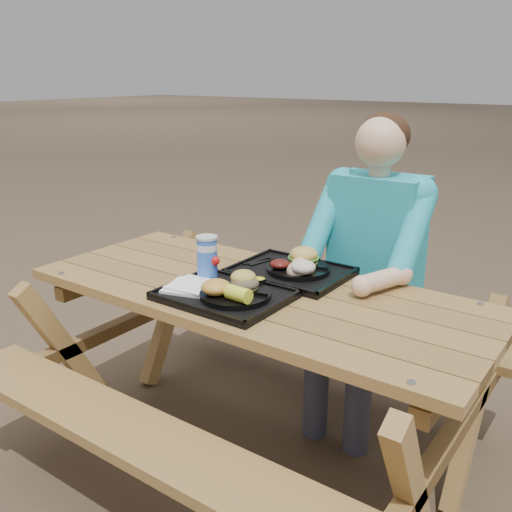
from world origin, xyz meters
The scene contains 18 objects.
ground centered at (0.00, 0.00, 0.00)m, with size 60.00×60.00×0.00m, color #999999.
picnic_table centered at (0.00, 0.00, 0.38)m, with size 1.80×1.49×0.75m, color #999999, non-canonical shape.
tray_near centered at (-0.03, -0.16, 0.76)m, with size 0.45×0.35×0.02m, color black.
tray_far centered at (0.03, 0.20, 0.76)m, with size 0.45×0.35×0.02m, color black.
plate_near centered at (0.02, -0.16, 0.78)m, with size 0.26×0.26×0.02m, color black.
plate_far centered at (0.06, 0.21, 0.78)m, with size 0.26×0.26×0.02m, color black.
napkin_stack centered at (-0.17, -0.19, 0.78)m, with size 0.17×0.17×0.02m, color white.
soda_cup centered at (-0.19, -0.07, 0.85)m, with size 0.08×0.08×0.16m, color blue.
condiment_bbq centered at (-0.02, -0.02, 0.79)m, with size 0.05×0.05×0.03m, color black.
condiment_mustard centered at (0.03, -0.02, 0.79)m, with size 0.05×0.05×0.03m, color yellow.
sandwich centered at (0.03, -0.11, 0.84)m, with size 0.10×0.10×0.10m, color gold, non-canonical shape.
mac_cheese centered at (-0.02, -0.22, 0.82)m, with size 0.11×0.11×0.05m, color gold.
corn_cob centered at (0.08, -0.22, 0.82)m, with size 0.09×0.09×0.05m, color #F5FF35, non-canonical shape.
cutlery_far centered at (-0.13, 0.22, 0.77)m, with size 0.02×0.14×0.01m, color black.
burger centered at (0.06, 0.26, 0.84)m, with size 0.12×0.12×0.11m, color gold, non-canonical shape.
baked_beans centered at (0.01, 0.15, 0.81)m, with size 0.08×0.08×0.04m, color #541510.
potato_salad centered at (0.12, 0.15, 0.82)m, with size 0.10×0.10×0.06m, color beige.
diner centered at (0.23, 0.57, 0.64)m, with size 0.48×0.84×1.28m, color #1C9CC4, non-canonical shape.
Camera 1 is at (1.19, -1.67, 1.54)m, focal length 40.00 mm.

